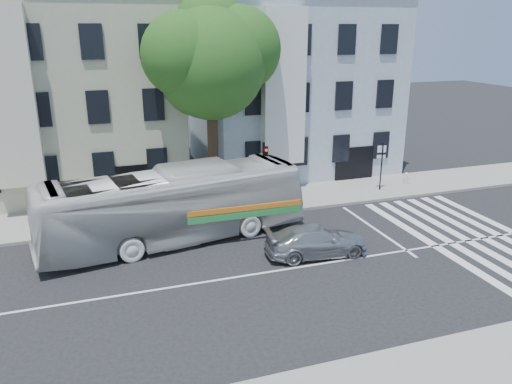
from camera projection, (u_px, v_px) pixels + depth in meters
name	position (u px, v px, depth m)	size (l,w,h in m)	color
ground	(266.00, 273.00, 19.80)	(120.00, 120.00, 0.00)	black
sidewalk_far	(217.00, 206.00, 26.98)	(80.00, 4.00, 0.15)	gray
building_left	(70.00, 94.00, 29.47)	(12.00, 10.00, 11.00)	#A7A88D
building_right	(290.00, 86.00, 33.69)	(12.00, 10.00, 11.00)	#9AA8B8
street_tree	(211.00, 57.00, 25.23)	(7.30, 5.90, 11.10)	#2D2116
bus	(174.00, 205.00, 22.31)	(12.07, 2.82, 3.36)	silver
sedan	(317.00, 241.00, 21.17)	(4.43, 1.80, 1.29)	#B5B9BD
hedge	(183.00, 210.00, 25.16)	(8.50, 0.84, 0.70)	#276922
traffic_signal	(264.00, 169.00, 24.97)	(0.38, 0.52, 3.86)	black
fire_hydrant	(406.00, 178.00, 30.41)	(0.40, 0.24, 0.73)	silver
far_sign_pole	(381.00, 160.00, 28.90)	(0.51, 0.21, 2.84)	black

